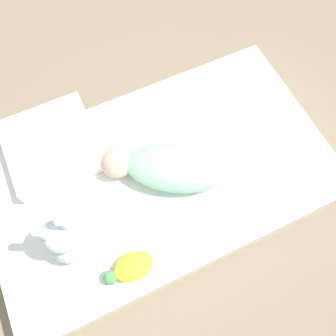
{
  "coord_description": "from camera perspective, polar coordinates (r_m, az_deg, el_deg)",
  "views": [
    {
      "loc": [
        0.19,
        0.48,
        1.46
      ],
      "look_at": [
        -0.03,
        0.02,
        0.25
      ],
      "focal_mm": 35.0,
      "sensor_mm": 36.0,
      "label": 1
    }
  ],
  "objects": [
    {
      "name": "turtle_plush",
      "position": [
        1.24,
        -6.63,
        -16.93
      ],
      "size": [
        0.19,
        0.1,
        0.06
      ],
      "color": "yellow",
      "rests_on": "bed_mattress"
    },
    {
      "name": "pillow",
      "position": [
        1.44,
        -19.41,
        3.67
      ],
      "size": [
        0.36,
        0.36,
        0.09
      ],
      "color": "white",
      "rests_on": "bed_mattress"
    },
    {
      "name": "ground_plane",
      "position": [
        1.54,
        -1.26,
        -3.28
      ],
      "size": [
        12.0,
        12.0,
        0.0
      ],
      "primitive_type": "plane",
      "color": "#7A6B56"
    },
    {
      "name": "swaddled_baby",
      "position": [
        1.29,
        -0.0,
        0.19
      ],
      "size": [
        0.49,
        0.39,
        0.14
      ],
      "rotation": [
        0.0,
        0.0,
        5.74
      ],
      "color": "#99D6B2",
      "rests_on": "bed_mattress"
    },
    {
      "name": "bed_mattress",
      "position": [
        1.45,
        -1.34,
        -1.99
      ],
      "size": [
        1.42,
        0.82,
        0.2
      ],
      "color": "white",
      "rests_on": "ground_plane"
    },
    {
      "name": "bunny_plush",
      "position": [
        1.2,
        -17.02,
        -11.67
      ],
      "size": [
        0.16,
        0.16,
        0.33
      ],
      "color": "silver",
      "rests_on": "bed_mattress"
    }
  ]
}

